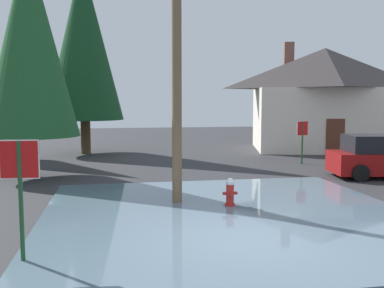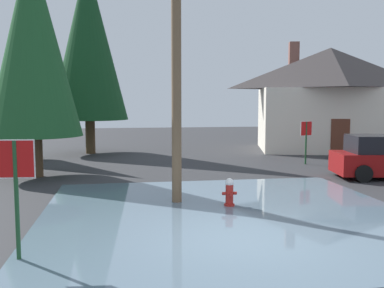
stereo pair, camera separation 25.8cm
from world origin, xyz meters
name	(u,v)px [view 1 (the left image)]	position (x,y,z in m)	size (l,w,h in m)	color
ground_plane	(246,243)	(0.00, 0.00, -0.05)	(80.00, 80.00, 0.10)	#2D2D30
flood_puddle	(229,214)	(0.17, 2.03, 0.02)	(9.57, 9.44, 0.05)	slate
lane_stop_bar	(272,260)	(0.13, -1.18, 0.00)	(4.27, 0.30, 0.01)	silver
stop_sign_near	(20,176)	(-4.41, -0.51, 1.61)	(0.71, 0.09, 2.27)	#1E4C28
fire_hydrant	(230,193)	(0.42, 2.88, 0.40)	(0.41, 0.35, 0.82)	#AD231E
utility_pole	(177,67)	(-0.97, 3.60, 3.93)	(1.60, 0.28, 7.51)	brown
stop_sign_far	(302,134)	(5.96, 10.41, 1.44)	(0.65, 0.25, 2.03)	#1E4C28
house	(324,97)	(9.84, 15.98, 3.19)	(9.88, 7.85, 6.63)	silver
pine_tree_tall_left	(11,82)	(-7.67, 13.89, 3.88)	(2.64, 2.64, 6.59)	#4C3823
pine_tree_mid_left	(83,41)	(-4.35, 16.37, 6.29)	(4.28, 4.28, 10.70)	#4C3823
pine_tree_short_left	(29,40)	(-5.84, 8.84, 5.26)	(3.57, 3.57, 8.94)	#4C3823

